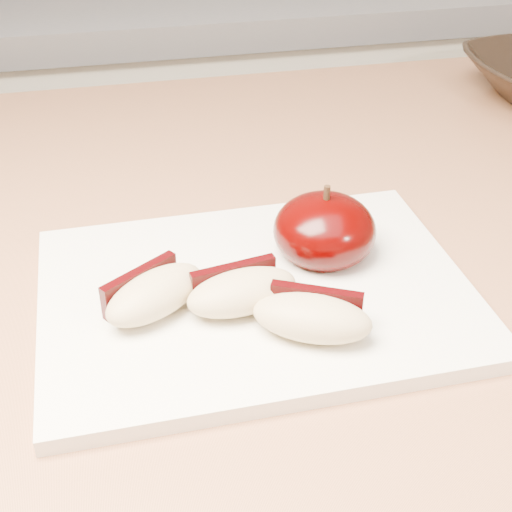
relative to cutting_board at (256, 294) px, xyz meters
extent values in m
cube|color=silver|center=(-0.03, 0.80, -0.46)|extent=(2.40, 0.60, 0.90)
cube|color=#AB6F4A|center=(-0.03, 0.10, -0.03)|extent=(1.64, 0.64, 0.04)
cube|color=white|center=(0.00, 0.00, 0.00)|extent=(0.28, 0.21, 0.01)
ellipsoid|color=black|center=(0.06, 0.03, 0.02)|extent=(0.09, 0.09, 0.05)
cylinder|color=black|center=(0.06, 0.03, 0.05)|extent=(0.00, 0.00, 0.01)
ellipsoid|color=tan|center=(-0.07, -0.01, 0.02)|extent=(0.08, 0.07, 0.03)
cube|color=black|center=(-0.07, 0.00, 0.02)|extent=(0.05, 0.04, 0.02)
ellipsoid|color=tan|center=(-0.01, -0.02, 0.02)|extent=(0.08, 0.05, 0.03)
cube|color=black|center=(-0.02, -0.01, 0.02)|extent=(0.06, 0.02, 0.02)
ellipsoid|color=tan|center=(0.02, -0.05, 0.02)|extent=(0.08, 0.06, 0.03)
cube|color=black|center=(0.03, -0.04, 0.02)|extent=(0.05, 0.03, 0.02)
camera|label=1|loc=(-0.08, -0.37, 0.29)|focal=50.00mm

